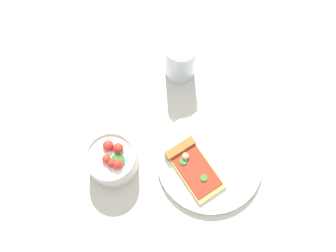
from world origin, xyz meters
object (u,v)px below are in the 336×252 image
object	(u,v)px
salad_bowl	(112,159)
soda_glass	(180,61)
pizza_slice_main	(192,165)
plate	(209,161)

from	to	relation	value
salad_bowl	soda_glass	xyz separation A→B (m)	(0.17, 0.24, 0.01)
pizza_slice_main	soda_glass	bearing A→B (deg)	92.96
pizza_slice_main	salad_bowl	size ratio (longest dim) A/B	1.40
plate	salad_bowl	size ratio (longest dim) A/B	2.15
pizza_slice_main	salad_bowl	xyz separation A→B (m)	(-0.18, 0.02, 0.02)
pizza_slice_main	salad_bowl	bearing A→B (deg)	174.79
pizza_slice_main	salad_bowl	distance (m)	0.18
soda_glass	plate	bearing A→B (deg)	-76.94
plate	soda_glass	xyz separation A→B (m)	(-0.06, 0.24, 0.04)
plate	soda_glass	world-z (taller)	soda_glass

